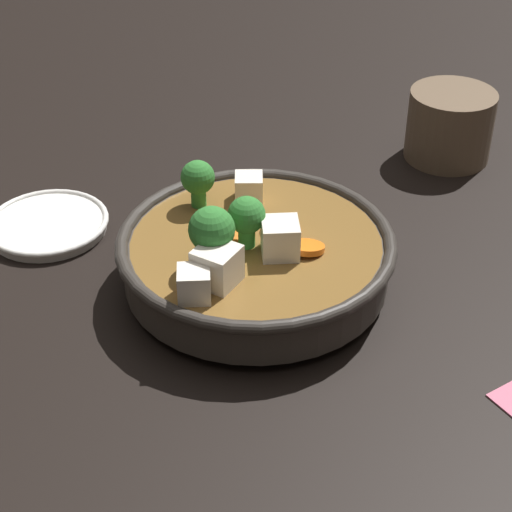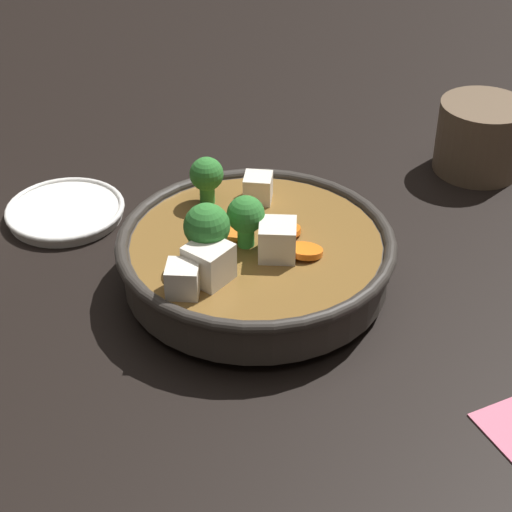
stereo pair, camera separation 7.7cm
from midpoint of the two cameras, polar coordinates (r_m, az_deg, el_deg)
ground_plane at (r=0.79m, az=-2.79°, el=-2.10°), size 3.00×3.00×0.00m
stirfry_bowl at (r=0.77m, az=-2.97°, el=0.05°), size 0.25×0.25×0.11m
side_saucer at (r=0.90m, az=-16.11°, el=1.97°), size 0.12×0.12×0.01m
dark_mug at (r=1.00m, az=10.69°, el=8.52°), size 0.12×0.10×0.08m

